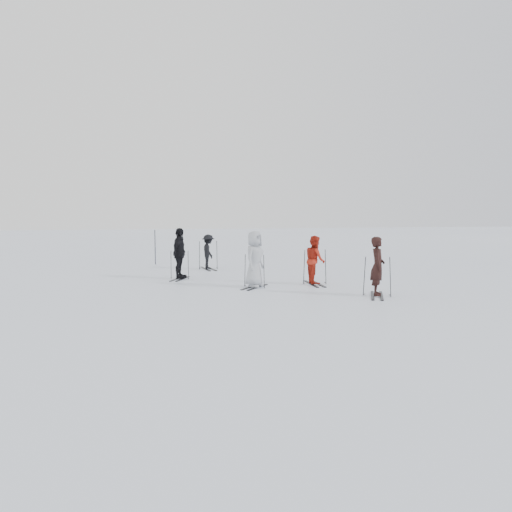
% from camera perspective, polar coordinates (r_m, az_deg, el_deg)
% --- Properties ---
extents(ground, '(120.00, 120.00, 0.00)m').
position_cam_1_polar(ground, '(17.11, 0.72, -3.63)').
color(ground, silver).
rests_on(ground, ground).
extents(skier_near_dark, '(0.67, 0.78, 1.80)m').
position_cam_1_polar(skier_near_dark, '(15.71, 13.71, -1.23)').
color(skier_near_dark, black).
rests_on(skier_near_dark, ground).
extents(skier_red, '(0.70, 0.87, 1.72)m').
position_cam_1_polar(skier_red, '(17.92, 6.76, -0.50)').
color(skier_red, '#AF2313').
rests_on(skier_red, ground).
extents(skier_grey, '(1.05, 1.11, 1.91)m').
position_cam_1_polar(skier_grey, '(17.04, -0.18, -0.43)').
color(skier_grey, '#ACB0B6').
rests_on(skier_grey, ground).
extents(skier_uphill_left, '(0.88, 1.23, 1.94)m').
position_cam_1_polar(skier_uphill_left, '(19.37, -8.74, 0.23)').
color(skier_uphill_left, black).
rests_on(skier_uphill_left, ground).
extents(skier_uphill_far, '(0.68, 1.06, 1.54)m').
position_cam_1_polar(skier_uphill_far, '(22.64, -5.47, 0.45)').
color(skier_uphill_far, black).
rests_on(skier_uphill_far, ground).
extents(skis_near_dark, '(1.95, 1.55, 1.26)m').
position_cam_1_polar(skis_near_dark, '(15.74, 13.69, -2.22)').
color(skis_near_dark, black).
rests_on(skis_near_dark, ground).
extents(skis_red, '(1.82, 1.04, 1.29)m').
position_cam_1_polar(skis_red, '(17.94, 6.75, -1.18)').
color(skis_red, black).
rests_on(skis_red, ground).
extents(skis_grey, '(1.79, 1.65, 1.17)m').
position_cam_1_polar(skis_grey, '(17.08, -0.18, -1.66)').
color(skis_grey, black).
rests_on(skis_grey, ground).
extents(skis_uphill_left, '(1.75, 1.36, 1.13)m').
position_cam_1_polar(skis_uphill_left, '(19.41, -8.72, -0.96)').
color(skis_uphill_left, black).
rests_on(skis_uphill_left, ground).
extents(skis_uphill_far, '(1.90, 1.15, 1.32)m').
position_cam_1_polar(skis_uphill_far, '(22.65, -5.47, 0.16)').
color(skis_uphill_far, black).
rests_on(skis_uphill_far, ground).
extents(piste_marker, '(0.05, 0.05, 1.70)m').
position_cam_1_polar(piste_marker, '(25.05, -11.46, 0.99)').
color(piste_marker, black).
rests_on(piste_marker, ground).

